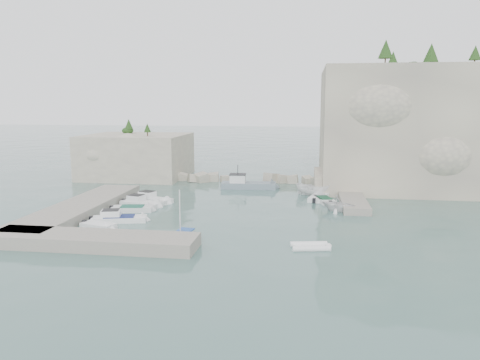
# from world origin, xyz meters

# --- Properties ---
(ground) EXTENTS (400.00, 400.00, 0.00)m
(ground) POSITION_xyz_m (0.00, 0.00, 0.00)
(ground) COLOR #476B65
(ground) RESTS_ON ground
(cliff_east) EXTENTS (26.00, 22.00, 17.00)m
(cliff_east) POSITION_xyz_m (23.00, 23.00, 8.50)
(cliff_east) COLOR beige
(cliff_east) RESTS_ON ground
(cliff_terrace) EXTENTS (8.00, 10.00, 2.50)m
(cliff_terrace) POSITION_xyz_m (13.00, 18.00, 1.25)
(cliff_terrace) COLOR beige
(cliff_terrace) RESTS_ON ground
(outcrop_west) EXTENTS (16.00, 14.00, 7.00)m
(outcrop_west) POSITION_xyz_m (-20.00, 25.00, 3.50)
(outcrop_west) COLOR beige
(outcrop_west) RESTS_ON ground
(quay_west) EXTENTS (5.00, 24.00, 1.10)m
(quay_west) POSITION_xyz_m (-17.00, -1.00, 0.55)
(quay_west) COLOR #9E9689
(quay_west) RESTS_ON ground
(quay_south) EXTENTS (18.00, 4.00, 1.10)m
(quay_south) POSITION_xyz_m (-10.00, -12.50, 0.55)
(quay_south) COLOR #9E9689
(quay_south) RESTS_ON ground
(ledge_east) EXTENTS (3.00, 16.00, 0.80)m
(ledge_east) POSITION_xyz_m (13.50, 10.00, 0.40)
(ledge_east) COLOR #9E9689
(ledge_east) RESTS_ON ground
(breakwater) EXTENTS (28.00, 3.00, 1.40)m
(breakwater) POSITION_xyz_m (-1.00, 22.00, 0.70)
(breakwater) COLOR beige
(breakwater) RESTS_ON ground
(motorboat_a) EXTENTS (6.06, 3.73, 1.40)m
(motorboat_a) POSITION_xyz_m (-10.96, 5.88, 0.00)
(motorboat_a) COLOR white
(motorboat_a) RESTS_ON ground
(motorboat_b) EXTENTS (5.90, 3.27, 1.40)m
(motorboat_b) POSITION_xyz_m (-11.48, 3.52, 0.00)
(motorboat_b) COLOR white
(motorboat_b) RESTS_ON ground
(motorboat_c) EXTENTS (5.25, 2.60, 0.70)m
(motorboat_c) POSITION_xyz_m (-11.56, 0.70, 0.00)
(motorboat_c) COLOR silver
(motorboat_c) RESTS_ON ground
(motorboat_d) EXTENTS (6.29, 3.20, 1.40)m
(motorboat_d) POSITION_xyz_m (-11.12, -4.07, 0.00)
(motorboat_d) COLOR white
(motorboat_d) RESTS_ON ground
(motorboat_e) EXTENTS (4.04, 2.58, 0.70)m
(motorboat_e) POSITION_xyz_m (-12.10, -6.89, 0.00)
(motorboat_e) COLOR white
(motorboat_e) RESTS_ON ground
(rowboat) EXTENTS (4.48, 3.47, 0.85)m
(rowboat) POSITION_xyz_m (-3.25, -9.11, 0.00)
(rowboat) COLOR white
(rowboat) RESTS_ON ground
(inflatable_dinghy) EXTENTS (3.72, 2.29, 0.44)m
(inflatable_dinghy) POSITION_xyz_m (8.34, -10.33, 0.00)
(inflatable_dinghy) COLOR white
(inflatable_dinghy) RESTS_ON ground
(tender_east_a) EXTENTS (4.81, 4.54, 2.01)m
(tender_east_a) POSITION_xyz_m (11.53, 4.01, 0.00)
(tender_east_a) COLOR white
(tender_east_a) RESTS_ON ground
(tender_east_b) EXTENTS (2.91, 5.00, 0.70)m
(tender_east_b) POSITION_xyz_m (10.13, 8.82, 0.00)
(tender_east_b) COLOR silver
(tender_east_b) RESTS_ON ground
(tender_east_c) EXTENTS (3.09, 5.76, 0.70)m
(tender_east_c) POSITION_xyz_m (9.52, 10.44, 0.00)
(tender_east_c) COLOR white
(tender_east_c) RESTS_ON ground
(tender_east_d) EXTENTS (5.08, 3.46, 1.84)m
(tender_east_d) POSITION_xyz_m (8.77, 12.91, 0.00)
(tender_east_d) COLOR white
(tender_east_d) RESTS_ON ground
(work_boat) EXTENTS (8.71, 3.06, 2.20)m
(work_boat) POSITION_xyz_m (-0.34, 16.97, 0.00)
(work_boat) COLOR slate
(work_boat) RESTS_ON ground
(rowboat_mast) EXTENTS (0.10, 0.10, 4.20)m
(rowboat_mast) POSITION_xyz_m (-3.25, -9.11, 2.53)
(rowboat_mast) COLOR white
(rowboat_mast) RESTS_ON rowboat
(vegetation) EXTENTS (53.48, 13.88, 13.40)m
(vegetation) POSITION_xyz_m (17.83, 24.40, 17.93)
(vegetation) COLOR #1E4219
(vegetation) RESTS_ON ground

